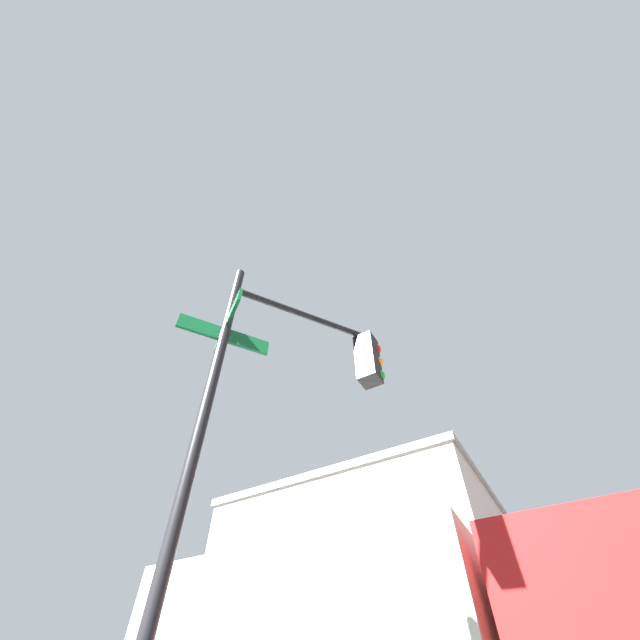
{
  "coord_description": "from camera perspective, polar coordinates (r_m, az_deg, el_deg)",
  "views": [
    {
      "loc": [
        -4.85,
        -9.6,
        1.09
      ],
      "look_at": [
        -6.23,
        -7.27,
        4.06
      ],
      "focal_mm": 21.87,
      "sensor_mm": 36.0,
      "label": 1
    }
  ],
  "objects": [
    {
      "name": "traffic_signal_near",
      "position": [
        4.67,
        -3.75,
        -9.27
      ],
      "size": [
        1.71,
        2.38,
        5.65
      ],
      "color": "black",
      "rests_on": "ground_plane"
    },
    {
      "name": "building_stucco",
      "position": [
        30.55,
        13.04,
        -38.16
      ],
      "size": [
        15.1,
        21.71,
        11.32
      ],
      "color": "silver",
      "rests_on": "ground_plane"
    }
  ]
}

